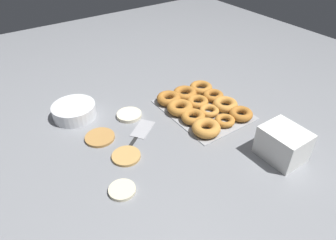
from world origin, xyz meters
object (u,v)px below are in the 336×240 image
at_px(donut_tray, 201,106).
at_px(pancake_0, 126,156).
at_px(pancake_1, 122,190).
at_px(pancake_2, 129,115).
at_px(spatula, 140,133).
at_px(batter_bowl, 74,111).
at_px(pancake_3, 100,137).
at_px(container_stack, 283,144).

bearing_deg(donut_tray, pancake_0, 100.66).
distance_m(pancake_0, pancake_1, 0.15).
xyz_separation_m(pancake_2, spatula, (-0.12, 0.02, -0.00)).
height_order(pancake_0, donut_tray, donut_tray).
bearing_deg(batter_bowl, pancake_2, -124.99).
bearing_deg(pancake_3, container_stack, -133.16).
height_order(pancake_1, batter_bowl, batter_bowl).
bearing_deg(pancake_2, spatula, 170.09).
distance_m(pancake_0, donut_tray, 0.41).
height_order(donut_tray, container_stack, container_stack).
bearing_deg(pancake_3, batter_bowl, 7.04).
relative_size(batter_bowl, spatula, 0.77).
xyz_separation_m(donut_tray, batter_bowl, (0.26, 0.46, 0.01)).
distance_m(donut_tray, container_stack, 0.38).
bearing_deg(pancake_3, pancake_1, 169.60).
bearing_deg(pancake_1, pancake_2, -31.97).
xyz_separation_m(pancake_0, container_stack, (-0.30, -0.45, 0.05)).
xyz_separation_m(pancake_3, spatula, (-0.06, -0.14, -0.00)).
bearing_deg(spatula, donut_tray, -37.68).
distance_m(pancake_3, spatula, 0.15).
relative_size(batter_bowl, container_stack, 1.19).
distance_m(pancake_2, container_stack, 0.61).
bearing_deg(batter_bowl, donut_tray, -119.78).
distance_m(pancake_1, batter_bowl, 0.47).
bearing_deg(pancake_3, donut_tray, -99.25).
bearing_deg(spatula, pancake_3, 121.16).
xyz_separation_m(pancake_1, spatula, (0.22, -0.19, -0.00)).
height_order(pancake_2, container_stack, container_stack).
height_order(pancake_0, spatula, pancake_0).
height_order(pancake_3, batter_bowl, batter_bowl).
height_order(pancake_2, spatula, pancake_2).
bearing_deg(donut_tray, batter_bowl, 60.22).
distance_m(pancake_2, pancake_3, 0.17).
bearing_deg(batter_bowl, spatula, -147.16).
distance_m(donut_tray, spatula, 0.30).
relative_size(pancake_0, pancake_1, 1.20).
bearing_deg(donut_tray, pancake_2, 64.04).
xyz_separation_m(pancake_0, pancake_3, (0.15, 0.03, 0.00)).
bearing_deg(pancake_2, batter_bowl, 55.01).
bearing_deg(pancake_0, batter_bowl, 9.46).
relative_size(pancake_0, spatula, 0.44).
bearing_deg(pancake_3, spatula, -113.32).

